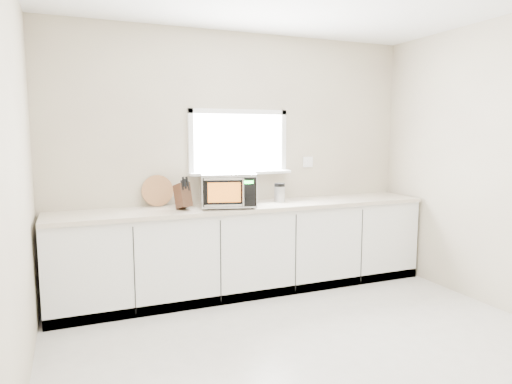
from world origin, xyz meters
TOP-DOWN VIEW (x-y plane):
  - ground at (0.00, 0.00)m, footprint 4.00×4.00m
  - back_wall at (0.00, 2.00)m, footprint 4.00×0.17m
  - cabinets at (0.00, 1.70)m, footprint 3.92×0.60m
  - countertop at (0.00, 1.69)m, footprint 3.92×0.64m
  - microwave at (-0.25, 1.61)m, footprint 0.61×0.53m
  - knife_block at (-0.70, 1.64)m, footprint 0.15×0.24m
  - cutting_board at (-0.88, 1.94)m, footprint 0.31×0.07m
  - coffee_grinder at (0.38, 1.75)m, footprint 0.13×0.13m

SIDE VIEW (x-z plane):
  - ground at x=0.00m, z-range 0.00..0.00m
  - cabinets at x=0.00m, z-range 0.00..0.88m
  - countertop at x=0.00m, z-range 0.88..0.92m
  - coffee_grinder at x=0.38m, z-range 0.92..1.12m
  - knife_block at x=-0.70m, z-range 0.90..1.22m
  - cutting_board at x=-0.88m, z-range 0.92..1.23m
  - microwave at x=-0.25m, z-range 0.93..1.27m
  - back_wall at x=0.00m, z-range 0.01..2.71m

